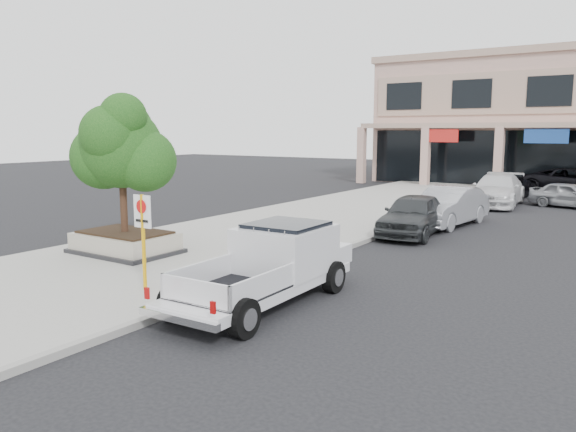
% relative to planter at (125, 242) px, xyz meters
% --- Properties ---
extents(ground, '(120.00, 120.00, 0.00)m').
position_rel_planter_xyz_m(ground, '(6.80, -0.01, -0.48)').
color(ground, black).
rests_on(ground, ground).
extents(sidewalk, '(8.00, 52.00, 0.15)m').
position_rel_planter_xyz_m(sidewalk, '(1.30, 5.99, -0.40)').
color(sidewalk, gray).
rests_on(sidewalk, ground).
extents(curb, '(0.20, 52.00, 0.15)m').
position_rel_planter_xyz_m(curb, '(5.25, 5.99, -0.40)').
color(curb, gray).
rests_on(curb, ground).
extents(planter, '(3.20, 2.20, 0.68)m').
position_rel_planter_xyz_m(planter, '(0.00, 0.00, 0.00)').
color(planter, black).
rests_on(planter, sidewalk).
extents(planter_tree, '(2.90, 2.55, 4.00)m').
position_rel_planter_xyz_m(planter_tree, '(0.13, 0.15, 2.94)').
color(planter_tree, '#301D12').
rests_on(planter_tree, planter).
extents(no_parking_sign, '(0.55, 0.09, 2.30)m').
position_rel_planter_xyz_m(no_parking_sign, '(3.69, -2.55, 1.16)').
color(no_parking_sign, '#E1A00B').
rests_on(no_parking_sign, sidewalk).
extents(hedge, '(1.10, 0.99, 0.93)m').
position_rel_planter_xyz_m(hedge, '(4.20, 3.93, 0.14)').
color(hedge, '#1C4814').
rests_on(hedge, sidewalk).
extents(pickup_truck, '(2.19, 5.65, 1.77)m').
position_rel_planter_xyz_m(pickup_truck, '(6.45, -1.58, 0.41)').
color(pickup_truck, silver).
rests_on(pickup_truck, ground).
extents(curb_car_a, '(2.33, 4.80, 1.58)m').
position_rel_planter_xyz_m(curb_car_a, '(6.10, 8.56, 0.31)').
color(curb_car_a, '#2C2E31').
rests_on(curb_car_a, ground).
extents(curb_car_b, '(2.25, 5.06, 1.61)m').
position_rel_planter_xyz_m(curb_car_b, '(6.48, 11.45, 0.33)').
color(curb_car_b, '#A2A3AA').
rests_on(curb_car_b, ground).
extents(curb_car_c, '(2.72, 5.84, 1.65)m').
position_rel_planter_xyz_m(curb_car_c, '(6.62, 19.22, 0.35)').
color(curb_car_c, silver).
rests_on(curb_car_c, ground).
extents(curb_car_d, '(2.49, 5.02, 1.37)m').
position_rel_planter_xyz_m(curb_car_d, '(6.36, 22.30, 0.21)').
color(curb_car_d, black).
rests_on(curb_car_d, ground).
extents(lot_car_a, '(4.14, 2.43, 1.32)m').
position_rel_planter_xyz_m(lot_car_a, '(9.96, 20.37, 0.19)').
color(lot_car_a, gray).
rests_on(lot_car_a, ground).
extents(lot_car_d, '(6.31, 3.89, 1.63)m').
position_rel_planter_xyz_m(lot_car_d, '(9.29, 27.52, 0.34)').
color(lot_car_d, black).
rests_on(lot_car_d, ground).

